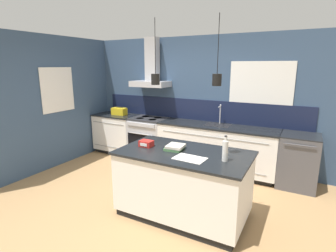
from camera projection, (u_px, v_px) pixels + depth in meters
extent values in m
plane|color=#A87F51|center=(144.00, 202.00, 3.99)|extent=(16.00, 16.00, 0.00)
cube|color=#354C6B|center=(197.00, 101.00, 5.44)|extent=(5.60, 0.06, 2.60)
cube|color=#141C38|center=(196.00, 110.00, 5.44)|extent=(4.42, 0.02, 0.43)
cube|color=white|center=(260.00, 88.00, 4.75)|extent=(1.12, 0.01, 0.96)
cube|color=black|center=(261.00, 88.00, 4.76)|extent=(1.04, 0.01, 0.88)
cube|color=#B5B5BA|center=(150.00, 84.00, 5.59)|extent=(0.80, 0.46, 0.12)
cube|color=#B5B5BA|center=(152.00, 59.00, 5.55)|extent=(0.26, 0.20, 0.90)
cylinder|color=black|center=(155.00, 46.00, 3.29)|extent=(0.01, 0.01, 0.68)
cylinder|color=black|center=(155.00, 79.00, 3.38)|extent=(0.11, 0.11, 0.14)
sphere|color=#F9D18C|center=(155.00, 79.00, 3.38)|extent=(0.06, 0.06, 0.06)
cylinder|color=black|center=(218.00, 44.00, 2.99)|extent=(0.01, 0.01, 0.67)
cylinder|color=black|center=(217.00, 80.00, 3.08)|extent=(0.11, 0.11, 0.14)
sphere|color=#F9D18C|center=(217.00, 80.00, 3.08)|extent=(0.06, 0.06, 0.06)
cube|color=#354C6B|center=(63.00, 101.00, 5.42)|extent=(0.06, 3.80, 2.60)
cube|color=white|center=(58.00, 90.00, 5.21)|extent=(0.01, 0.76, 0.88)
cube|color=black|center=(57.00, 90.00, 5.22)|extent=(0.01, 0.68, 0.80)
cube|color=black|center=(119.00, 149.00, 6.32)|extent=(0.96, 0.56, 0.09)
cube|color=white|center=(117.00, 132.00, 6.19)|extent=(0.99, 0.62, 0.79)
cube|color=gray|center=(108.00, 123.00, 5.86)|extent=(0.87, 0.01, 0.01)
cube|color=gray|center=(109.00, 147.00, 5.98)|extent=(0.87, 0.01, 0.01)
cube|color=black|center=(117.00, 115.00, 6.10)|extent=(1.01, 0.64, 0.03)
cube|color=black|center=(215.00, 168.00, 5.20)|extent=(2.20, 0.56, 0.09)
cube|color=white|center=(216.00, 147.00, 5.07)|extent=(2.27, 0.62, 0.79)
cube|color=gray|center=(211.00, 137.00, 4.74)|extent=(1.99, 0.01, 0.01)
cube|color=gray|center=(210.00, 165.00, 4.87)|extent=(1.99, 0.01, 0.01)
cube|color=black|center=(217.00, 126.00, 4.98)|extent=(2.29, 0.64, 0.03)
cube|color=#262628|center=(218.00, 125.00, 5.02)|extent=(0.48, 0.34, 0.01)
cylinder|color=#B5B5BA|center=(220.00, 115.00, 5.09)|extent=(0.02, 0.02, 0.36)
sphere|color=#B5B5BA|center=(221.00, 105.00, 5.05)|extent=(0.03, 0.03, 0.03)
cylinder|color=#B5B5BA|center=(220.00, 107.00, 5.00)|extent=(0.02, 0.12, 0.02)
cube|color=#B5B5BA|center=(149.00, 139.00, 5.79)|extent=(0.78, 0.62, 0.87)
cube|color=black|center=(141.00, 144.00, 5.53)|extent=(0.67, 0.02, 0.44)
cylinder|color=#B5B5BA|center=(140.00, 134.00, 5.46)|extent=(0.59, 0.02, 0.02)
cube|color=#B5B5BA|center=(141.00, 125.00, 5.43)|extent=(0.67, 0.02, 0.07)
cube|color=#2D2D30|center=(149.00, 119.00, 5.69)|extent=(0.78, 0.60, 0.04)
cylinder|color=black|center=(146.00, 117.00, 5.85)|extent=(0.17, 0.17, 0.00)
cylinder|color=black|center=(158.00, 118.00, 5.70)|extent=(0.17, 0.17, 0.00)
cylinder|color=black|center=(140.00, 118.00, 5.66)|extent=(0.17, 0.17, 0.00)
cylinder|color=black|center=(152.00, 120.00, 5.52)|extent=(0.17, 0.17, 0.00)
cube|color=#4C4C51|center=(298.00, 161.00, 4.42)|extent=(0.61, 0.62, 0.89)
cube|color=black|center=(301.00, 135.00, 4.31)|extent=(0.61, 0.62, 0.02)
cylinder|color=#4C4C51|center=(300.00, 145.00, 4.05)|extent=(0.46, 0.02, 0.02)
cube|color=black|center=(183.00, 211.00, 3.66)|extent=(1.62, 0.91, 0.09)
cube|color=white|center=(184.00, 182.00, 3.56)|extent=(1.68, 0.95, 0.79)
cube|color=black|center=(184.00, 153.00, 3.46)|extent=(1.73, 1.00, 0.03)
cylinder|color=silver|center=(225.00, 151.00, 3.10)|extent=(0.07, 0.07, 0.25)
cylinder|color=silver|center=(226.00, 139.00, 3.07)|extent=(0.03, 0.03, 0.06)
cylinder|color=#262628|center=(226.00, 136.00, 3.06)|extent=(0.03, 0.03, 0.01)
cube|color=#4C7F4C|center=(175.00, 148.00, 3.57)|extent=(0.25, 0.29, 0.03)
cube|color=beige|center=(176.00, 146.00, 3.54)|extent=(0.24, 0.26, 0.03)
cube|color=red|center=(146.00, 143.00, 3.69)|extent=(0.18, 0.14, 0.08)
cube|color=white|center=(143.00, 145.00, 3.63)|extent=(0.11, 0.01, 0.04)
cube|color=silver|center=(190.00, 158.00, 3.21)|extent=(0.40, 0.27, 0.01)
cube|color=gold|center=(119.00, 111.00, 6.04)|extent=(0.34, 0.18, 0.16)
cylinder|color=black|center=(119.00, 107.00, 6.02)|extent=(0.20, 0.02, 0.02)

